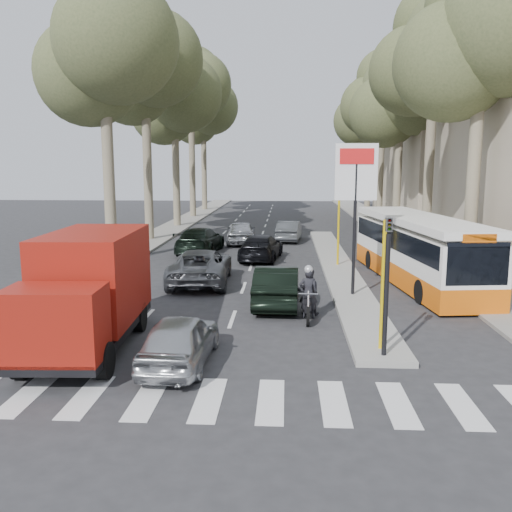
% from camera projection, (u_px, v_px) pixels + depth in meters
% --- Properties ---
extents(ground, '(120.00, 120.00, 0.00)m').
position_uv_depth(ground, '(257.00, 340.00, 15.21)').
color(ground, '#28282B').
rests_on(ground, ground).
extents(sidewalk_right, '(3.20, 70.00, 0.12)m').
position_uv_depth(sidewalk_right, '(394.00, 232.00, 39.34)').
color(sidewalk_right, gray).
rests_on(sidewalk_right, ground).
extents(median_left, '(2.40, 64.00, 0.12)m').
position_uv_depth(median_left, '(176.00, 226.00, 43.21)').
color(median_left, gray).
rests_on(median_left, ground).
extents(traffic_island, '(1.50, 26.00, 0.16)m').
position_uv_depth(traffic_island, '(337.00, 266.00, 25.84)').
color(traffic_island, gray).
rests_on(traffic_island, ground).
extents(building_far, '(11.00, 20.00, 16.00)m').
position_uv_depth(building_far, '(458.00, 128.00, 46.50)').
color(building_far, '#B7A88E').
rests_on(building_far, ground).
extents(billboard, '(1.50, 12.10, 5.60)m').
position_uv_depth(billboard, '(355.00, 197.00, 19.33)').
color(billboard, yellow).
rests_on(billboard, ground).
extents(traffic_light_island, '(0.16, 0.41, 3.60)m').
position_uv_depth(traffic_light_island, '(387.00, 263.00, 13.14)').
color(traffic_light_island, black).
rests_on(traffic_light_island, ground).
extents(tree_l_a, '(7.40, 7.20, 14.10)m').
position_uv_depth(tree_l_a, '(107.00, 48.00, 25.85)').
color(tree_l_a, '#6B604C').
rests_on(tree_l_a, ground).
extents(tree_l_b, '(7.40, 7.20, 14.88)m').
position_uv_depth(tree_l_b, '(147.00, 64.00, 33.61)').
color(tree_l_b, '#6B604C').
rests_on(tree_l_b, ground).
extents(tree_l_c, '(7.40, 7.20, 13.71)m').
position_uv_depth(tree_l_c, '(176.00, 97.00, 41.65)').
color(tree_l_c, '#6B604C').
rests_on(tree_l_c, ground).
extents(tree_l_d, '(7.40, 7.20, 15.66)m').
position_uv_depth(tree_l_d, '(192.00, 88.00, 49.25)').
color(tree_l_d, '#6B604C').
rests_on(tree_l_d, ground).
extents(tree_l_e, '(7.40, 7.20, 14.49)m').
position_uv_depth(tree_l_e, '(205.00, 109.00, 57.30)').
color(tree_l_e, '#6B604C').
rests_on(tree_l_e, ground).
extents(tree_r_a, '(7.40, 7.20, 14.10)m').
position_uv_depth(tree_r_a, '(485.00, 33.00, 22.94)').
color(tree_r_a, '#6B604C').
rests_on(tree_r_a, ground).
extents(tree_r_b, '(7.40, 7.20, 15.27)m').
position_uv_depth(tree_r_b, '(437.00, 48.00, 30.64)').
color(tree_r_b, '#6B604C').
rests_on(tree_r_b, ground).
extents(tree_r_c, '(7.40, 7.20, 13.32)m').
position_uv_depth(tree_r_c, '(402.00, 97.00, 38.81)').
color(tree_r_c, '#6B604C').
rests_on(tree_r_c, ground).
extents(tree_r_d, '(7.40, 7.20, 14.88)m').
position_uv_depth(tree_r_d, '(385.00, 92.00, 46.45)').
color(tree_r_d, '#6B604C').
rests_on(tree_r_d, ground).
extents(tree_r_e, '(7.40, 7.20, 14.10)m').
position_uv_depth(tree_r_e, '(371.00, 109.00, 54.44)').
color(tree_r_e, '#6B604C').
rests_on(tree_r_e, ground).
extents(silver_hatchback, '(1.65, 3.78, 1.27)m').
position_uv_depth(silver_hatchback, '(180.00, 339.00, 13.23)').
color(silver_hatchback, '#ABAFB3').
rests_on(silver_hatchback, ground).
extents(dark_hatchback, '(1.59, 4.28, 1.40)m').
position_uv_depth(dark_hatchback, '(277.00, 285.00, 18.87)').
color(dark_hatchback, black).
rests_on(dark_hatchback, ground).
extents(queue_car_a, '(2.59, 5.22, 1.42)m').
position_uv_depth(queue_car_a, '(201.00, 266.00, 22.39)').
color(queue_car_a, '#4D5055').
rests_on(queue_car_a, ground).
extents(queue_car_b, '(2.37, 4.71, 1.31)m').
position_uv_depth(queue_car_b, '(261.00, 247.00, 27.92)').
color(queue_car_b, black).
rests_on(queue_car_b, ground).
extents(queue_car_c, '(1.98, 4.34, 1.44)m').
position_uv_depth(queue_car_c, '(241.00, 232.00, 33.65)').
color(queue_car_c, '#A0A3A8').
rests_on(queue_car_c, ground).
extents(queue_car_d, '(1.75, 4.07, 1.30)m').
position_uv_depth(queue_car_d, '(289.00, 231.00, 34.88)').
color(queue_car_d, '#505458').
rests_on(queue_car_d, ground).
extents(queue_car_e, '(2.39, 5.08, 1.43)m').
position_uv_depth(queue_car_e, '(200.00, 240.00, 30.13)').
color(queue_car_e, black).
rests_on(queue_car_e, ground).
extents(red_truck, '(2.44, 5.84, 3.07)m').
position_uv_depth(red_truck, '(89.00, 289.00, 14.25)').
color(red_truck, black).
rests_on(red_truck, ground).
extents(city_bus, '(3.58, 10.83, 2.80)m').
position_uv_depth(city_bus, '(417.00, 248.00, 22.32)').
color(city_bus, '#E25E0C').
rests_on(city_bus, ground).
extents(motorcycle, '(0.75, 2.05, 1.74)m').
position_uv_depth(motorcycle, '(308.00, 294.00, 17.27)').
color(motorcycle, black).
rests_on(motorcycle, ground).
extents(pedestrian_near, '(0.57, 1.02, 1.68)m').
position_uv_depth(pedestrian_near, '(427.00, 249.00, 25.30)').
color(pedestrian_near, '#443651').
rests_on(pedestrian_near, sidewalk_right).
extents(pedestrian_far, '(1.34, 0.78, 1.96)m').
position_uv_depth(pedestrian_far, '(456.00, 243.00, 26.26)').
color(pedestrian_far, brown).
rests_on(pedestrian_far, sidewalk_right).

